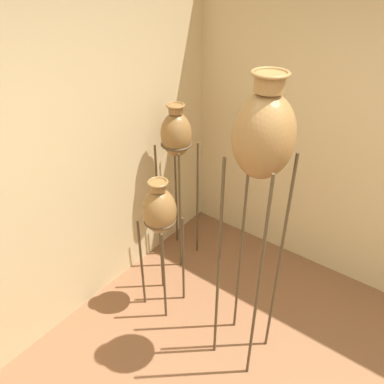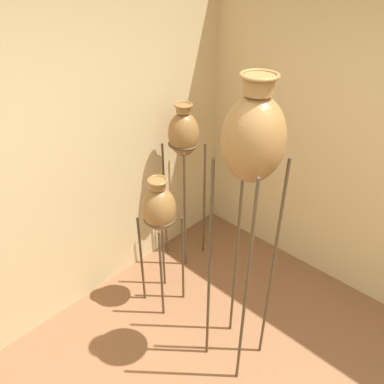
# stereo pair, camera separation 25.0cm
# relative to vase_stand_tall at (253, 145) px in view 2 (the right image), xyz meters

# --- Properties ---
(wall_back) EXTENTS (8.12, 0.06, 2.70)m
(wall_back) POSITION_rel_vase_stand_tall_xyz_m (-0.80, 1.34, -0.40)
(wall_back) COLOR #D1B784
(wall_back) RESTS_ON ground_plane
(vase_stand_tall) EXTENTS (0.34, 0.34, 2.12)m
(vase_stand_tall) POSITION_rel_vase_stand_tall_xyz_m (0.00, 0.00, 0.00)
(vase_stand_tall) COLOR #473823
(vase_stand_tall) RESTS_ON ground_plane
(vase_stand_medium) EXTENTS (0.28, 0.28, 1.57)m
(vase_stand_medium) POSITION_rel_vase_stand_tall_xyz_m (0.57, 1.07, -0.48)
(vase_stand_medium) COLOR #473823
(vase_stand_medium) RESTS_ON ground_plane
(vase_stand_short) EXTENTS (0.26, 0.26, 1.22)m
(vase_stand_short) POSITION_rel_vase_stand_tall_xyz_m (0.00, 0.78, -0.80)
(vase_stand_short) COLOR #473823
(vase_stand_short) RESTS_ON ground_plane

